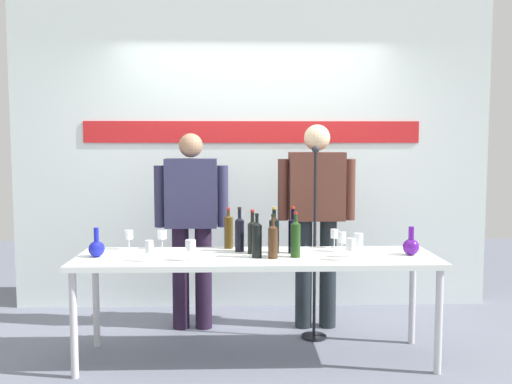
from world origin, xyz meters
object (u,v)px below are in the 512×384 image
object	(u,v)px
wine_glass_right_3	(350,245)
wine_bottle_3	(252,235)
wine_bottle_0	(293,234)
wine_bottle_4	(296,238)
wine_bottle_2	(240,233)
presenter_right	(316,211)
wine_glass_right_1	(342,238)
wine_glass_left_2	(129,235)
presenter_left	(192,218)
wine_bottle_7	(229,230)
wine_bottle_5	(274,233)
wine_glass_left_0	(149,247)
display_table	(257,263)
wine_glass_left_1	(191,246)
wine_bottle_1	(257,238)
wine_glass_left_3	(162,235)
wine_glass_right_2	(358,240)
microphone_stand	(314,275)
decanter_blue_right	(411,246)
wine_bottle_6	(273,240)
decanter_blue_left	(97,248)

from	to	relation	value
wine_glass_right_3	wine_bottle_3	bearing A→B (deg)	158.27
wine_bottle_0	wine_bottle_4	size ratio (longest dim) A/B	1.07
wine_bottle_2	presenter_right	bearing A→B (deg)	40.14
wine_glass_right_1	wine_glass_right_3	world-z (taller)	wine_glass_right_3
wine_glass_left_2	wine_glass_right_1	bearing A→B (deg)	-4.57
presenter_left	wine_bottle_7	xyz separation A→B (m)	(0.32, -0.42, -0.04)
wine_bottle_5	wine_glass_left_0	bearing A→B (deg)	-162.05
display_table	wine_glass_left_1	size ratio (longest dim) A/B	17.55
wine_bottle_1	wine_glass_left_1	xyz separation A→B (m)	(-0.45, -0.10, -0.03)
display_table	wine_glass_left_3	distance (m)	0.78
presenter_right	wine_glass_right_2	world-z (taller)	presenter_right
wine_bottle_7	microphone_stand	xyz separation A→B (m)	(0.68, 0.14, -0.38)
wine_bottle_7	wine_glass_left_1	size ratio (longest dim) A/B	2.15
decanter_blue_right	microphone_stand	world-z (taller)	microphone_stand
presenter_right	wine_bottle_1	bearing A→B (deg)	-124.08
wine_bottle_2	wine_bottle_6	size ratio (longest dim) A/B	1.06
wine_bottle_6	wine_glass_left_3	bearing A→B (deg)	155.62
wine_bottle_2	wine_glass_left_2	distance (m)	0.84
decanter_blue_left	wine_glass_left_2	world-z (taller)	decanter_blue_left
wine_glass_right_3	wine_glass_left_1	bearing A→B (deg)	178.96
wine_bottle_7	wine_glass_left_1	xyz separation A→B (m)	(-0.25, -0.45, -0.03)
wine_glass_left_1	wine_bottle_5	bearing A→B (deg)	24.34
wine_bottle_3	wine_glass_left_2	world-z (taller)	wine_bottle_3
display_table	wine_bottle_1	world-z (taller)	wine_bottle_1
decanter_blue_left	wine_glass_right_2	distance (m)	1.84
display_table	wine_bottle_0	xyz separation A→B (m)	(0.26, 0.09, 0.20)
wine_bottle_5	wine_glass_right_3	size ratio (longest dim) A/B	2.18
microphone_stand	wine_bottle_1	bearing A→B (deg)	-133.73
presenter_right	presenter_left	bearing A→B (deg)	-180.00
wine_glass_left_2	decanter_blue_left	bearing A→B (deg)	-123.16
wine_bottle_6	wine_glass_left_2	world-z (taller)	wine_bottle_6
decanter_blue_right	wine_bottle_3	bearing A→B (deg)	175.68
wine_glass_left_1	microphone_stand	size ratio (longest dim) A/B	0.09
decanter_blue_left	wine_bottle_7	size ratio (longest dim) A/B	0.67
decanter_blue_right	wine_bottle_2	world-z (taller)	wine_bottle_2
wine_bottle_3	wine_bottle_4	bearing A→B (deg)	-24.28
wine_glass_left_0	wine_bottle_7	bearing A→B (deg)	41.69
display_table	wine_glass_left_0	world-z (taller)	wine_glass_left_0
wine_bottle_3	wine_glass_left_1	bearing A→B (deg)	-150.21
display_table	wine_bottle_6	world-z (taller)	wine_bottle_6
display_table	microphone_stand	xyz separation A→B (m)	(0.47, 0.43, -0.19)
wine_bottle_1	wine_glass_left_2	world-z (taller)	wine_bottle_1
decanter_blue_left	wine_bottle_3	size ratio (longest dim) A/B	0.65
wine_glass_right_1	wine_bottle_6	bearing A→B (deg)	-156.66
wine_bottle_5	wine_glass_left_1	distance (m)	0.64
wine_bottle_5	wine_bottle_7	bearing A→B (deg)	150.52
decanter_blue_left	wine_glass_right_3	distance (m)	1.77
wine_bottle_4	wine_bottle_6	bearing A→B (deg)	-167.12
decanter_blue_left	wine_glass_right_2	world-z (taller)	decanter_blue_left
presenter_right	wine_glass_right_1	distance (m)	0.60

